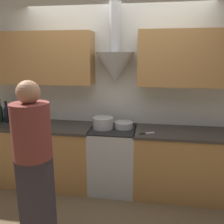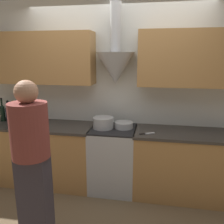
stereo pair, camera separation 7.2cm
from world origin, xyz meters
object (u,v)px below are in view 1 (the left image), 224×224
(stove_range, at_px, (113,158))
(mixing_bowl, at_px, (124,125))
(person_foreground_left, at_px, (34,161))
(stock_pot, at_px, (103,123))
(wine_bottle_3, at_px, (12,114))
(wine_bottle_2, at_px, (7,114))
(wine_bottle_1, at_px, (1,113))
(wine_bottle_4, at_px, (19,114))

(stove_range, relative_size, mixing_bowl, 3.53)
(person_foreground_left, bearing_deg, stove_range, 64.73)
(stock_pot, height_order, person_foreground_left, person_foreground_left)
(mixing_bowl, xyz_separation_m, person_foreground_left, (-0.69, -1.21, -0.02))
(wine_bottle_3, xyz_separation_m, mixing_bowl, (1.62, -0.00, -0.09))
(person_foreground_left, bearing_deg, mixing_bowl, 60.39)
(wine_bottle_2, bearing_deg, wine_bottle_1, -176.45)
(stove_range, relative_size, person_foreground_left, 0.54)
(wine_bottle_2, xyz_separation_m, mixing_bowl, (1.72, -0.02, -0.09))
(wine_bottle_3, xyz_separation_m, wine_bottle_4, (0.10, 0.02, -0.01))
(wine_bottle_2, xyz_separation_m, wine_bottle_4, (0.20, -0.00, -0.00))
(wine_bottle_4, bearing_deg, person_foreground_left, -55.63)
(wine_bottle_1, xyz_separation_m, wine_bottle_2, (0.09, 0.01, -0.01))
(stove_range, distance_m, wine_bottle_2, 1.69)
(wine_bottle_2, relative_size, person_foreground_left, 0.19)
(stove_range, relative_size, wine_bottle_3, 2.76)
(wine_bottle_1, distance_m, wine_bottle_4, 0.29)
(wine_bottle_2, distance_m, wine_bottle_4, 0.20)
(stove_range, xyz_separation_m, wine_bottle_3, (-1.49, 0.04, 0.57))
(stock_pot, distance_m, mixing_bowl, 0.28)
(wine_bottle_1, xyz_separation_m, mixing_bowl, (1.82, -0.02, -0.10))
(wine_bottle_3, relative_size, stock_pot, 1.16)
(stove_range, distance_m, wine_bottle_3, 1.59)
(stove_range, height_order, person_foreground_left, person_foreground_left)
(wine_bottle_3, bearing_deg, person_foreground_left, -52.22)
(mixing_bowl, height_order, person_foreground_left, person_foreground_left)
(wine_bottle_4, distance_m, stock_pot, 1.26)
(mixing_bowl, bearing_deg, stove_range, -162.97)
(wine_bottle_2, height_order, mixing_bowl, wine_bottle_2)
(wine_bottle_3, bearing_deg, wine_bottle_2, 168.86)
(wine_bottle_2, bearing_deg, person_foreground_left, -49.82)
(wine_bottle_1, relative_size, mixing_bowl, 1.40)
(wine_bottle_2, distance_m, stock_pot, 1.46)
(wine_bottle_4, relative_size, stock_pot, 1.14)
(wine_bottle_3, xyz_separation_m, stock_pot, (1.35, -0.06, -0.06))
(wine_bottle_3, height_order, mixing_bowl, wine_bottle_3)
(wine_bottle_4, height_order, person_foreground_left, person_foreground_left)
(mixing_bowl, bearing_deg, wine_bottle_3, 179.92)
(wine_bottle_2, distance_m, wine_bottle_3, 0.10)
(wine_bottle_1, height_order, mixing_bowl, wine_bottle_1)
(wine_bottle_3, distance_m, wine_bottle_4, 0.10)
(stock_pot, distance_m, person_foreground_left, 1.23)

